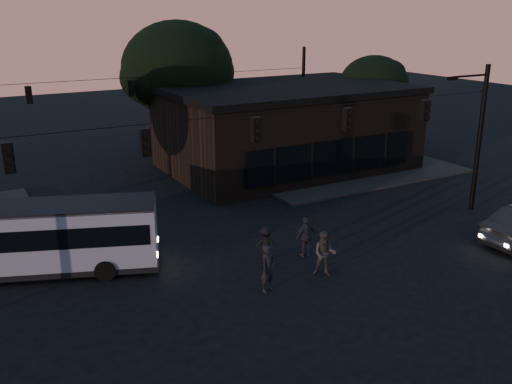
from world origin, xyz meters
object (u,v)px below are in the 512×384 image
pedestrian_a (268,268)px  bus (27,236)px  pedestrian_d (266,244)px  pedestrian_b (325,254)px  pedestrian_c (306,237)px  building (286,127)px

pedestrian_a → bus: bearing=119.0°
pedestrian_d → bus: bearing=-1.3°
pedestrian_a → pedestrian_d: pedestrian_a is taller
bus → pedestrian_d: bearing=-1.9°
pedestrian_a → pedestrian_b: pedestrian_b is taller
bus → pedestrian_c: size_ratio=5.79×
pedestrian_b → pedestrian_d: size_ratio=1.20×
building → bus: building is taller
building → pedestrian_d: building is taller
building → pedestrian_c: size_ratio=8.74×
pedestrian_b → pedestrian_a: bearing=-140.4°
pedestrian_b → pedestrian_d: (-1.37, 2.23, -0.15)m
pedestrian_a → pedestrian_c: size_ratio=1.03×
bus → building: bearing=47.2°
bus → pedestrian_b: (10.05, -5.87, -0.67)m
pedestrian_a → pedestrian_b: size_ratio=1.00×
bus → pedestrian_d: 9.45m
pedestrian_a → pedestrian_b: bearing=-21.3°
building → pedestrian_a: size_ratio=8.44×
building → bus: bearing=-153.6°
pedestrian_b → pedestrian_d: pedestrian_b is taller
bus → pedestrian_a: bus is taller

